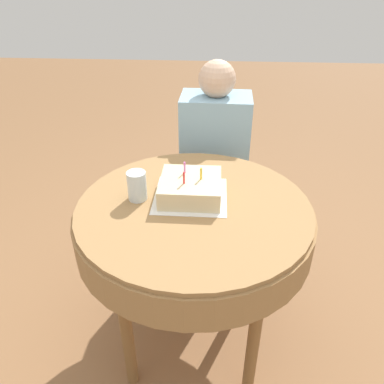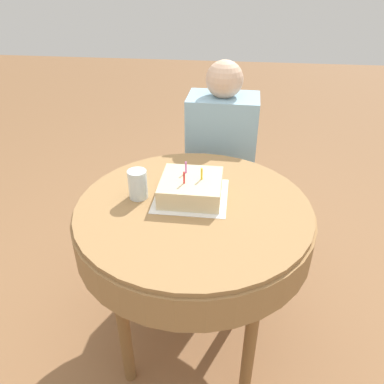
{
  "view_description": "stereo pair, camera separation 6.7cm",
  "coord_description": "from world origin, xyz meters",
  "px_view_note": "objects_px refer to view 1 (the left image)",
  "views": [
    {
      "loc": [
        0.07,
        -1.21,
        1.59
      ],
      "look_at": [
        -0.01,
        0.02,
        0.83
      ],
      "focal_mm": 35.0,
      "sensor_mm": 36.0,
      "label": 1
    },
    {
      "loc": [
        0.14,
        -1.2,
        1.59
      ],
      "look_at": [
        -0.01,
        0.02,
        0.83
      ],
      "focal_mm": 35.0,
      "sensor_mm": 36.0,
      "label": 2
    }
  ],
  "objects_px": {
    "birthday_cake": "(191,187)",
    "person": "(215,149)",
    "chair": "(214,179)",
    "drinking_glass": "(137,186)"
  },
  "relations": [
    {
      "from": "birthday_cake",
      "to": "person",
      "type": "bearing_deg",
      "value": 81.9
    },
    {
      "from": "chair",
      "to": "birthday_cake",
      "type": "bearing_deg",
      "value": -95.95
    },
    {
      "from": "chair",
      "to": "birthday_cake",
      "type": "relative_size",
      "value": 3.53
    },
    {
      "from": "person",
      "to": "birthday_cake",
      "type": "bearing_deg",
      "value": -96.71
    },
    {
      "from": "chair",
      "to": "person",
      "type": "relative_size",
      "value": 0.72
    },
    {
      "from": "chair",
      "to": "birthday_cake",
      "type": "distance_m",
      "value": 0.8
    },
    {
      "from": "drinking_glass",
      "to": "birthday_cake",
      "type": "bearing_deg",
      "value": 9.2
    },
    {
      "from": "chair",
      "to": "birthday_cake",
      "type": "xyz_separation_m",
      "value": [
        -0.09,
        -0.71,
        0.36
      ]
    },
    {
      "from": "chair",
      "to": "drinking_glass",
      "type": "relative_size",
      "value": 7.15
    },
    {
      "from": "person",
      "to": "chair",
      "type": "bearing_deg",
      "value": 90.0
    }
  ]
}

